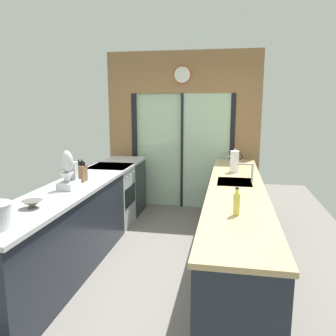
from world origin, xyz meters
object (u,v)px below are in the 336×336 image
(knife_block, at_px, (82,173))
(oven_range, at_px, (112,196))
(soap_bottle, at_px, (236,204))
(paper_towel_roll, at_px, (234,162))
(mixing_bowl, at_px, (32,204))
(kettle, at_px, (234,157))
(stand_mixer, at_px, (68,174))

(knife_block, bearing_deg, oven_range, 91.03)
(knife_block, height_order, soap_bottle, knife_block)
(soap_bottle, xyz_separation_m, paper_towel_roll, (-0.00, 1.80, 0.04))
(oven_range, relative_size, mixing_bowl, 4.97)
(knife_block, distance_m, kettle, 2.41)
(soap_bottle, height_order, paper_towel_roll, paper_towel_roll)
(knife_block, xyz_separation_m, paper_towel_roll, (1.78, 0.89, 0.04))
(stand_mixer, xyz_separation_m, kettle, (1.78, 1.97, -0.07))
(oven_range, height_order, mixing_bowl, mixing_bowl)
(oven_range, bearing_deg, mixing_bowl, -89.49)
(oven_range, bearing_deg, knife_block, -88.97)
(soap_bottle, distance_m, paper_towel_roll, 1.80)
(stand_mixer, xyz_separation_m, soap_bottle, (1.78, -0.57, -0.06))
(oven_range, distance_m, knife_block, 1.16)
(oven_range, xyz_separation_m, knife_block, (0.02, -1.02, 0.57))
(stand_mixer, height_order, paper_towel_roll, stand_mixer)
(paper_towel_roll, bearing_deg, soap_bottle, -90.00)
(mixing_bowl, bearing_deg, kettle, 56.22)
(stand_mixer, relative_size, soap_bottle, 1.77)
(mixing_bowl, relative_size, paper_towel_roll, 0.58)
(kettle, bearing_deg, oven_range, -161.39)
(mixing_bowl, relative_size, soap_bottle, 0.78)
(mixing_bowl, height_order, kettle, kettle)
(paper_towel_roll, bearing_deg, mixing_bowl, -132.60)
(stand_mixer, distance_m, kettle, 2.65)
(mixing_bowl, xyz_separation_m, soap_bottle, (1.78, 0.13, 0.06))
(knife_block, bearing_deg, soap_bottle, -27.06)
(oven_range, relative_size, knife_block, 3.46)
(oven_range, distance_m, stand_mixer, 1.50)
(kettle, distance_m, paper_towel_roll, 0.73)
(soap_bottle, bearing_deg, kettle, 89.95)
(oven_range, bearing_deg, stand_mixer, -89.22)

